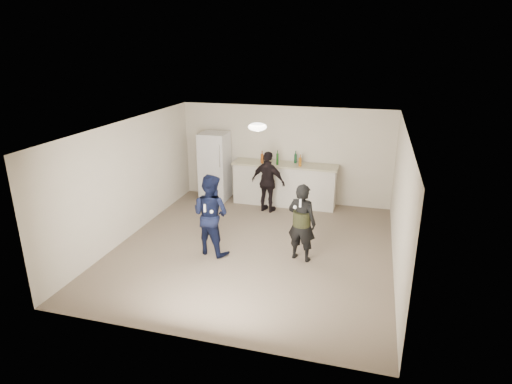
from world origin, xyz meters
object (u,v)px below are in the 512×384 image
(fridge, at_px, (215,166))
(shaker, at_px, (265,158))
(woman, at_px, (302,222))
(counter, at_px, (285,185))
(man, at_px, (211,214))
(spectator, at_px, (268,182))

(fridge, relative_size, shaker, 10.59)
(woman, bearing_deg, counter, -58.21)
(counter, bearing_deg, man, -105.25)
(fridge, distance_m, spectator, 1.67)
(man, distance_m, spectator, 2.53)
(fridge, bearing_deg, man, -70.77)
(shaker, relative_size, man, 0.10)
(counter, relative_size, fridge, 1.44)
(man, bearing_deg, shaker, -79.68)
(spectator, bearing_deg, shaker, -54.88)
(shaker, xyz_separation_m, man, (-0.27, -3.19, -0.36))
(counter, distance_m, man, 3.19)
(fridge, height_order, spectator, fridge)
(counter, xyz_separation_m, spectator, (-0.29, -0.59, 0.24))
(man, bearing_deg, spectator, -87.17)
(fridge, xyz_separation_m, shaker, (1.32, 0.20, 0.28))
(fridge, distance_m, man, 3.17)
(counter, distance_m, fridge, 1.92)
(woman, height_order, spectator, woman)
(fridge, bearing_deg, spectator, -18.05)
(man, relative_size, spectator, 1.07)
(woman, relative_size, spectator, 1.01)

